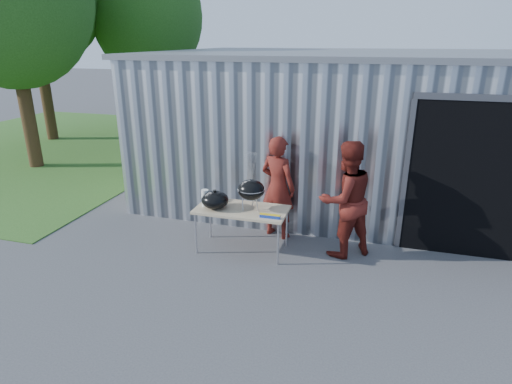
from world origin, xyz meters
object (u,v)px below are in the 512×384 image
(kettle_grill, at_px, (251,185))
(folding_table, at_px, (242,211))
(person_bystander, at_px, (346,200))
(person_cook, at_px, (278,187))

(kettle_grill, bearing_deg, folding_table, -175.40)
(folding_table, xyz_separation_m, person_bystander, (1.63, 0.35, 0.24))
(folding_table, relative_size, person_cook, 0.82)
(person_bystander, bearing_deg, person_cook, -55.41)
(kettle_grill, relative_size, person_cook, 0.51)
(kettle_grill, xyz_separation_m, person_bystander, (1.47, 0.34, -0.22))
(folding_table, relative_size, person_bystander, 0.79)
(kettle_grill, distance_m, person_cook, 0.81)
(person_cook, bearing_deg, folding_table, 80.00)
(person_cook, bearing_deg, person_bystander, -177.49)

